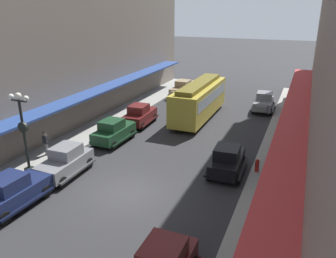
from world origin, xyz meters
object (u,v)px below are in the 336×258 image
(parked_car_2, at_px, (182,88))
(pedestrian_1, at_px, (270,166))
(pedestrian_0, at_px, (46,143))
(parked_car_5, at_px, (140,114))
(parked_car_6, at_px, (264,101))
(lamp_post_with_clock, at_px, (24,131))
(parked_car_1, at_px, (65,161))
(parked_car_4, at_px, (13,191))
(parked_car_3, at_px, (114,131))
(fire_hydrant, at_px, (257,165))
(streetcar, at_px, (199,99))
(parked_car_0, at_px, (227,159))

(parked_car_2, relative_size, pedestrian_1, 2.58)
(pedestrian_0, relative_size, pedestrian_1, 1.00)
(parked_car_5, distance_m, pedestrian_1, 13.41)
(parked_car_2, xyz_separation_m, parked_car_6, (9.50, -2.27, 0.00))
(lamp_post_with_clock, relative_size, pedestrian_1, 3.09)
(parked_car_2, xyz_separation_m, parked_car_5, (-0.01, -10.80, 0.00))
(parked_car_1, height_order, parked_car_4, same)
(parked_car_5, relative_size, lamp_post_with_clock, 0.84)
(parked_car_2, bearing_deg, parked_car_5, -90.04)
(parked_car_3, bearing_deg, parked_car_1, -89.65)
(fire_hydrant, xyz_separation_m, pedestrian_0, (-13.86, -3.02, 0.45))
(parked_car_1, bearing_deg, pedestrian_0, 150.06)
(fire_hydrant, bearing_deg, parked_car_1, -156.68)
(parked_car_6, bearing_deg, streetcar, -136.94)
(parked_car_1, height_order, parked_car_6, same)
(pedestrian_1, bearing_deg, parked_car_4, -146.49)
(parked_car_4, relative_size, parked_car_6, 1.00)
(parked_car_3, relative_size, parked_car_5, 1.00)
(streetcar, bearing_deg, fire_hydrant, -53.87)
(fire_hydrant, bearing_deg, lamp_post_with_clock, -155.57)
(pedestrian_1, bearing_deg, fire_hydrant, 138.39)
(fire_hydrant, bearing_deg, parked_car_3, 174.36)
(parked_car_0, height_order, parked_car_6, same)
(parked_car_0, height_order, parked_car_2, same)
(streetcar, bearing_deg, lamp_post_with_clock, -111.90)
(parked_car_2, height_order, lamp_post_with_clock, lamp_post_with_clock)
(lamp_post_with_clock, bearing_deg, parked_car_6, 60.48)
(parked_car_6, xyz_separation_m, fire_hydrant, (1.49, -14.09, -0.38))
(parked_car_5, bearing_deg, lamp_post_with_clock, -98.77)
(parked_car_2, relative_size, lamp_post_with_clock, 0.83)
(parked_car_3, xyz_separation_m, fire_hydrant, (10.96, -1.08, -0.38))
(pedestrian_1, bearing_deg, parked_car_2, 124.66)
(parked_car_4, distance_m, parked_car_6, 24.67)
(parked_car_0, relative_size, parked_car_6, 1.00)
(parked_car_6, distance_m, pedestrian_1, 15.02)
(fire_hydrant, distance_m, pedestrian_0, 14.19)
(streetcar, xyz_separation_m, pedestrian_0, (-7.14, -12.23, -0.89))
(pedestrian_1, bearing_deg, parked_car_1, -161.36)
(parked_car_4, height_order, parked_car_6, same)
(lamp_post_with_clock, bearing_deg, parked_car_1, 30.70)
(parked_car_3, bearing_deg, pedestrian_0, -125.21)
(streetcar, bearing_deg, parked_car_1, -106.82)
(parked_car_2, relative_size, parked_car_6, 1.00)
(pedestrian_0, bearing_deg, parked_car_5, 71.57)
(parked_car_4, bearing_deg, streetcar, 76.25)
(streetcar, relative_size, fire_hydrant, 11.72)
(parked_car_0, relative_size, parked_car_1, 1.00)
(parked_car_6, distance_m, streetcar, 7.22)
(parked_car_3, xyz_separation_m, streetcar, (4.24, 8.12, 0.96))
(parked_car_1, relative_size, lamp_post_with_clock, 0.83)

